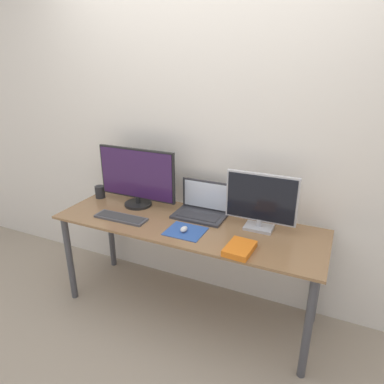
% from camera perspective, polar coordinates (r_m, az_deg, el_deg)
% --- Properties ---
extents(ground_plane, '(12.00, 12.00, 0.00)m').
position_cam_1_polar(ground_plane, '(2.54, -3.99, -22.74)').
color(ground_plane, gray).
extents(wall_back, '(7.00, 0.05, 2.50)m').
position_cam_1_polar(wall_back, '(2.50, 2.82, 9.35)').
color(wall_back, silver).
rests_on(wall_back, ground_plane).
extents(desk, '(1.85, 0.62, 0.72)m').
position_cam_1_polar(desk, '(2.39, -0.83, -7.25)').
color(desk, olive).
rests_on(desk, ground_plane).
extents(monitor_left, '(0.63, 0.21, 0.44)m').
position_cam_1_polar(monitor_left, '(2.58, -9.20, 2.45)').
color(monitor_left, black).
rests_on(monitor_left, desk).
extents(monitor_right, '(0.46, 0.13, 0.38)m').
position_cam_1_polar(monitor_right, '(2.24, 11.41, -1.48)').
color(monitor_right, '#B2B2B7').
rests_on(monitor_right, desk).
extents(laptop, '(0.36, 0.23, 0.24)m').
position_cam_1_polar(laptop, '(2.45, 1.67, -2.53)').
color(laptop, '#333338').
rests_on(laptop, desk).
extents(keyboard, '(0.38, 0.12, 0.02)m').
position_cam_1_polar(keyboard, '(2.46, -11.77, -4.21)').
color(keyboard, '#4C4C51').
rests_on(keyboard, desk).
extents(mousepad, '(0.24, 0.21, 0.00)m').
position_cam_1_polar(mousepad, '(2.24, -1.09, -6.56)').
color(mousepad, '#2D519E').
rests_on(mousepad, desk).
extents(mouse, '(0.04, 0.07, 0.03)m').
position_cam_1_polar(mouse, '(2.22, -1.36, -6.22)').
color(mouse, silver).
rests_on(mouse, mousepad).
extents(book, '(0.16, 0.22, 0.04)m').
position_cam_1_polar(book, '(2.03, 7.94, -9.32)').
color(book, orange).
rests_on(book, desk).
extents(mug, '(0.08, 0.08, 0.10)m').
position_cam_1_polar(mug, '(2.86, -15.07, 0.03)').
color(mug, '#262628').
rests_on(mug, desk).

